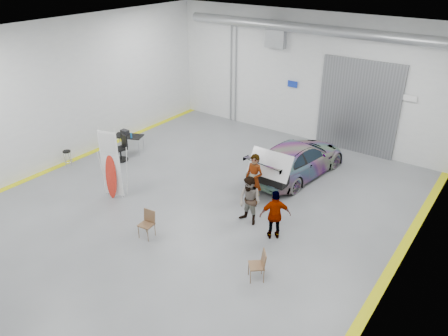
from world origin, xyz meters
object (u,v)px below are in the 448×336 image
Objects in this scene: folding_chair_near at (147,229)px; work_table at (127,135)px; surfboard_display at (109,170)px; office_chair at (122,149)px; person_b at (250,201)px; person_a at (254,179)px; person_c at (275,215)px; folding_chair_far at (256,270)px; shop_stool at (68,158)px; sedan_car at (298,159)px.

work_table reaches higher than folding_chair_near.
office_chair is (-2.10, 2.42, -0.63)m from surfboard_display.
surfboard_display is at bearing -156.87° from person_b.
person_a reaches higher than person_c.
person_b is 2.90m from folding_chair_far.
surfboard_display is 4.06× the size of shop_stool.
surfboard_display reaches higher than work_table.
surfboard_display is at bearing 152.94° from folding_chair_near.
folding_chair_near is at bearing 81.29° from sedan_car.
sedan_car is 9.75m from shop_stool.
sedan_car reaches higher than folding_chair_far.
person_b is (0.33, -4.13, 0.15)m from sedan_car.
surfboard_display reaches higher than person_b.
shop_stool is at bearing 37.87° from sedan_car.
sedan_car is at bearing 39.75° from office_chair.
folding_chair_near is at bearing -20.44° from office_chair.
person_b is at bearing 5.65° from shop_stool.
person_c is at bearing 6.88° from office_chair.
sedan_car is 7.44m from surfboard_display.
folding_chair_near is 1.32× the size of shop_stool.
sedan_car is 5.39× the size of folding_chair_far.
work_table is at bearing -51.80° from person_c.
person_a is at bearing 91.72° from sedan_car.
folding_chair_far is 10.19m from work_table.
surfboard_display is at bearing -136.76° from folding_chair_far.
surfboard_display is 3.05× the size of folding_chair_far.
person_c is (1.45, -4.38, 0.14)m from sedan_car.
person_c is 1.86× the size of folding_chair_far.
surfboard_display reaches higher than shop_stool.
surfboard_display is (-6.26, -1.29, 0.28)m from person_c.
folding_chair_near is at bearing -4.19° from person_c.
person_b reaches higher than sedan_car.
person_b is at bearing 176.36° from folding_chair_far.
person_b is 5.37m from surfboard_display.
shop_stool is at bearing 158.27° from folding_chair_near.
sedan_car is at bearing 67.74° from folding_chair_near.
surfboard_display is 3.21m from folding_chair_near.
person_a is at bearing -79.95° from person_c.
sedan_car reaches higher than folding_chair_near.
sedan_car is at bearing 18.52° from work_table.
person_b is (0.60, -1.22, -0.10)m from person_a.
office_chair is at bearing 138.46° from folding_chair_near.
surfboard_display is 3.71m from shop_stool.
sedan_car is 4.34× the size of office_chair.
work_table is at bearing 67.93° from shop_stool.
person_b reaches higher than folding_chair_near.
person_c reaches higher than folding_chair_near.
work_table is (-7.34, -2.46, 0.09)m from sedan_car.
person_b reaches higher than folding_chair_far.
person_b is 7.85m from work_table.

